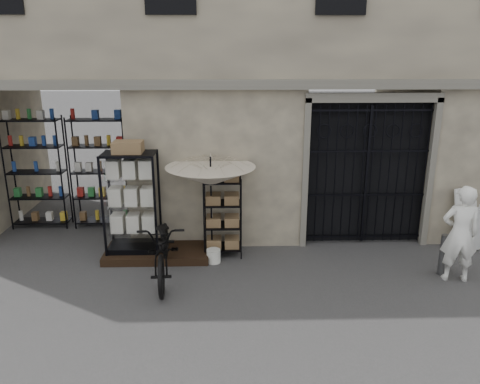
{
  "coord_description": "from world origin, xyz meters",
  "views": [
    {
      "loc": [
        -1.03,
        -6.83,
        3.86
      ],
      "look_at": [
        -0.8,
        1.4,
        1.35
      ],
      "focal_mm": 35.0,
      "sensor_mm": 36.0,
      "label": 1
    }
  ],
  "objects_px": {
    "market_umbrella": "(211,171)",
    "easel_sign": "(474,221)",
    "shopkeeper": "(453,279)",
    "bicycle": "(165,277)",
    "steel_bollard": "(443,255)",
    "display_cabinet": "(132,207)",
    "white_bucket": "(214,256)",
    "wire_rack": "(223,217)"
  },
  "relations": [
    {
      "from": "market_umbrella",
      "to": "easel_sign",
      "type": "height_order",
      "value": "market_umbrella"
    },
    {
      "from": "shopkeeper",
      "to": "easel_sign",
      "type": "relative_size",
      "value": 1.4
    },
    {
      "from": "bicycle",
      "to": "steel_bollard",
      "type": "relative_size",
      "value": 2.85
    },
    {
      "from": "display_cabinet",
      "to": "steel_bollard",
      "type": "distance_m",
      "value": 5.73
    },
    {
      "from": "steel_bollard",
      "to": "shopkeeper",
      "type": "xyz_separation_m",
      "value": [
        0.13,
        -0.21,
        -0.38
      ]
    },
    {
      "from": "white_bucket",
      "to": "steel_bollard",
      "type": "distance_m",
      "value": 4.15
    },
    {
      "from": "wire_rack",
      "to": "market_umbrella",
      "type": "height_order",
      "value": "market_umbrella"
    },
    {
      "from": "wire_rack",
      "to": "steel_bollard",
      "type": "relative_size",
      "value": 2.11
    },
    {
      "from": "market_umbrella",
      "to": "white_bucket",
      "type": "bearing_deg",
      "value": -82.56
    },
    {
      "from": "display_cabinet",
      "to": "wire_rack",
      "type": "height_order",
      "value": "display_cabinet"
    },
    {
      "from": "wire_rack",
      "to": "bicycle",
      "type": "height_order",
      "value": "wire_rack"
    },
    {
      "from": "display_cabinet",
      "to": "white_bucket",
      "type": "relative_size",
      "value": 7.8
    },
    {
      "from": "easel_sign",
      "to": "bicycle",
      "type": "bearing_deg",
      "value": 166.44
    },
    {
      "from": "bicycle",
      "to": "easel_sign",
      "type": "bearing_deg",
      "value": 4.54
    },
    {
      "from": "wire_rack",
      "to": "easel_sign",
      "type": "xyz_separation_m",
      "value": [
        4.96,
        0.02,
        -0.15
      ]
    },
    {
      "from": "white_bucket",
      "to": "market_umbrella",
      "type": "bearing_deg",
      "value": 97.44
    },
    {
      "from": "shopkeeper",
      "to": "market_umbrella",
      "type": "bearing_deg",
      "value": -6.47
    },
    {
      "from": "market_umbrella",
      "to": "bicycle",
      "type": "distance_m",
      "value": 2.08
    },
    {
      "from": "display_cabinet",
      "to": "bicycle",
      "type": "xyz_separation_m",
      "value": [
        0.69,
        -0.88,
        -1.01
      ]
    },
    {
      "from": "steel_bollard",
      "to": "easel_sign",
      "type": "distance_m",
      "value": 1.46
    },
    {
      "from": "steel_bollard",
      "to": "easel_sign",
      "type": "relative_size",
      "value": 0.62
    },
    {
      "from": "bicycle",
      "to": "shopkeeper",
      "type": "distance_m",
      "value": 5.08
    },
    {
      "from": "white_bucket",
      "to": "bicycle",
      "type": "relative_size",
      "value": 0.12
    },
    {
      "from": "wire_rack",
      "to": "white_bucket",
      "type": "bearing_deg",
      "value": -137.94
    },
    {
      "from": "display_cabinet",
      "to": "shopkeeper",
      "type": "distance_m",
      "value": 5.95
    },
    {
      "from": "display_cabinet",
      "to": "wire_rack",
      "type": "relative_size",
      "value": 1.3
    },
    {
      "from": "display_cabinet",
      "to": "steel_bollard",
      "type": "relative_size",
      "value": 2.74
    },
    {
      "from": "display_cabinet",
      "to": "white_bucket",
      "type": "bearing_deg",
      "value": -30.25
    },
    {
      "from": "bicycle",
      "to": "easel_sign",
      "type": "height_order",
      "value": "easel_sign"
    },
    {
      "from": "steel_bollard",
      "to": "market_umbrella",
      "type": "bearing_deg",
      "value": 167.97
    },
    {
      "from": "easel_sign",
      "to": "wire_rack",
      "type": "bearing_deg",
      "value": 157.4
    },
    {
      "from": "market_umbrella",
      "to": "white_bucket",
      "type": "height_order",
      "value": "market_umbrella"
    },
    {
      "from": "white_bucket",
      "to": "bicycle",
      "type": "xyz_separation_m",
      "value": [
        -0.84,
        -0.58,
        -0.13
      ]
    },
    {
      "from": "wire_rack",
      "to": "shopkeeper",
      "type": "xyz_separation_m",
      "value": [
        4.05,
        -1.19,
        -0.78
      ]
    },
    {
      "from": "display_cabinet",
      "to": "white_bucket",
      "type": "height_order",
      "value": "display_cabinet"
    },
    {
      "from": "wire_rack",
      "to": "easel_sign",
      "type": "distance_m",
      "value": 4.96
    },
    {
      "from": "bicycle",
      "to": "shopkeeper",
      "type": "height_order",
      "value": "bicycle"
    },
    {
      "from": "white_bucket",
      "to": "bicycle",
      "type": "distance_m",
      "value": 1.03
    },
    {
      "from": "shopkeeper",
      "to": "bicycle",
      "type": "bearing_deg",
      "value": 5.26
    },
    {
      "from": "white_bucket",
      "to": "steel_bollard",
      "type": "xyz_separation_m",
      "value": [
        4.1,
        -0.61,
        0.25
      ]
    },
    {
      "from": "bicycle",
      "to": "steel_bollard",
      "type": "height_order",
      "value": "bicycle"
    },
    {
      "from": "market_umbrella",
      "to": "easel_sign",
      "type": "xyz_separation_m",
      "value": [
        5.17,
        0.12,
        -1.08
      ]
    }
  ]
}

